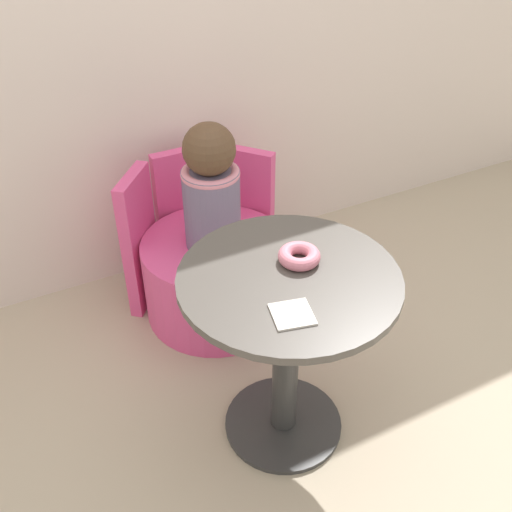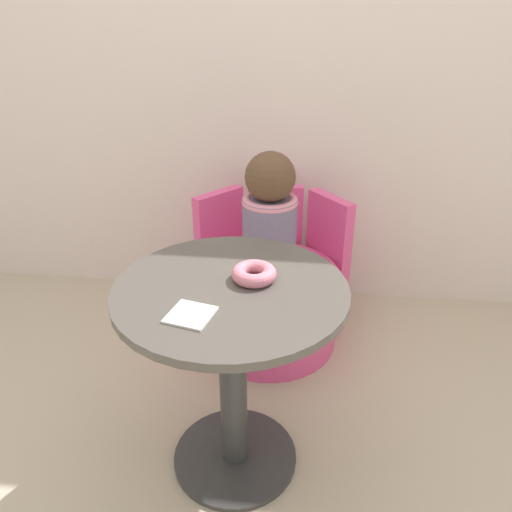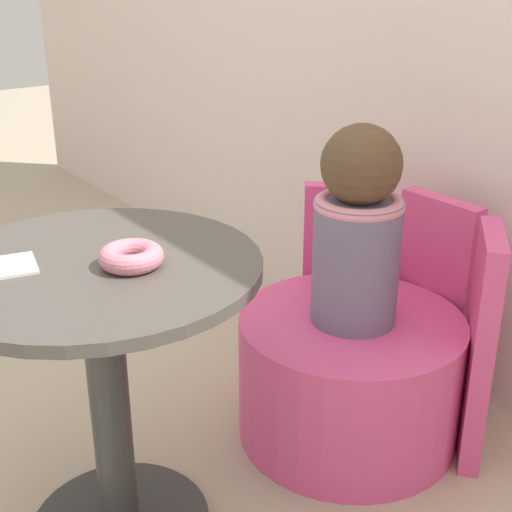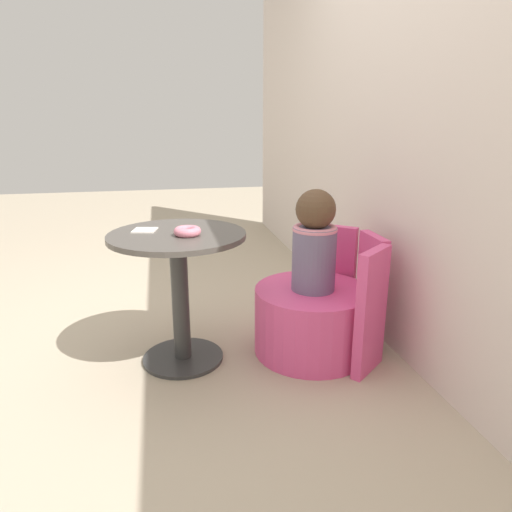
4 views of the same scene
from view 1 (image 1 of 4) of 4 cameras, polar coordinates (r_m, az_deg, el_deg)
The scene contains 7 objects.
ground_plane at distance 2.17m, azimuth 2.66°, elevation -15.82°, with size 12.00×12.00×0.00m, color #B7A88E.
round_table at distance 1.83m, azimuth 3.05°, elevation -6.71°, with size 0.65×0.65×0.66m.
tub_chair at distance 2.48m, azimuth -3.87°, elevation -2.01°, with size 0.59×0.59×0.35m.
booth_backrest at distance 2.59m, azimuth -6.19°, elevation 3.25°, with size 0.69×0.25×0.61m.
child_figure at distance 2.25m, azimuth -4.30°, elevation 6.42°, with size 0.22×0.22×0.51m.
donut at distance 1.74m, azimuth 4.14°, elevation -0.00°, with size 0.12×0.12×0.04m.
paper_napkin at distance 1.57m, azimuth 3.47°, elevation -5.56°, with size 0.13×0.13×0.01m.
Camera 1 is at (-0.70, -1.14, 1.71)m, focal length 42.00 mm.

